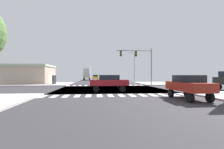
{
  "coord_description": "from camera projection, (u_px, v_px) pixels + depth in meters",
  "views": [
    {
      "loc": [
        -2.18,
        -22.6,
        1.91
      ],
      "look_at": [
        1.22,
        10.51,
        1.95
      ],
      "focal_mm": 26.91,
      "sensor_mm": 36.0,
      "label": 1
    }
  ],
  "objects": [
    {
      "name": "sedan_farside_2",
      "position": [
        109.0,
        82.0,
        19.16
      ],
      "size": [
        4.3,
        1.8,
        1.88
      ],
      "rotation": [
        0.0,
        0.0,
        1.57
      ],
      "color": "black",
      "rests_on": "ground"
    },
    {
      "name": "sidewalk_corner_ne",
      "position": [
        166.0,
        83.0,
        35.97
      ],
      "size": [
        12.0,
        12.0,
        0.14
      ],
      "color": "#B2ADA3",
      "rests_on": "ground"
    },
    {
      "name": "street_lamp",
      "position": [
        133.0,
        64.0,
        44.34
      ],
      "size": [
        1.78,
        0.32,
        7.81
      ],
      "color": "gray",
      "rests_on": "ground"
    },
    {
      "name": "crosswalk_far",
      "position": [
        106.0,
        85.0,
        29.94
      ],
      "size": [
        13.5,
        2.0,
        0.01
      ],
      "color": "silver",
      "rests_on": "ground"
    },
    {
      "name": "sidewalk_corner_nw",
      "position": [
        40.0,
        84.0,
        33.31
      ],
      "size": [
        12.0,
        12.0,
        0.14
      ],
      "color": "#B2A7A5",
      "rests_on": "ground"
    },
    {
      "name": "traffic_signal_mast",
      "position": [
        138.0,
        58.0,
        30.07
      ],
      "size": [
        6.47,
        0.55,
        6.64
      ],
      "color": "gray",
      "rests_on": "ground"
    },
    {
      "name": "crosswalk_near",
      "position": [
        116.0,
        95.0,
        15.41
      ],
      "size": [
        13.5,
        2.0,
        0.01
      ],
      "color": "silver",
      "rests_on": "ground"
    },
    {
      "name": "sedan_crossing_3",
      "position": [
        188.0,
        85.0,
        12.94
      ],
      "size": [
        1.8,
        4.3,
        1.88
      ],
      "color": "black",
      "rests_on": "ground"
    },
    {
      "name": "sedan_trailing_4",
      "position": [
        95.0,
        77.0,
        52.73
      ],
      "size": [
        1.8,
        4.3,
        1.88
      ],
      "rotation": [
        0.0,
        0.0,
        3.14
      ],
      "color": "black",
      "rests_on": "ground"
    },
    {
      "name": "ground",
      "position": [
        111.0,
        89.0,
        22.7
      ],
      "size": [
        90.0,
        90.0,
        0.05
      ],
      "color": "#343135"
    },
    {
      "name": "box_truck_leading_1",
      "position": [
        87.0,
        73.0,
        60.13
      ],
      "size": [
        2.4,
        7.2,
        4.85
      ],
      "rotation": [
        0.0,
        0.0,
        3.14
      ],
      "color": "black",
      "rests_on": "ground"
    },
    {
      "name": "bank_building",
      "position": [
        17.0,
        74.0,
        35.11
      ],
      "size": [
        15.44,
        9.04,
        3.95
      ],
      "color": "#B6A38E",
      "rests_on": "ground"
    }
  ]
}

